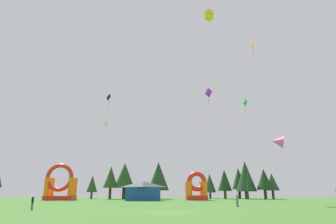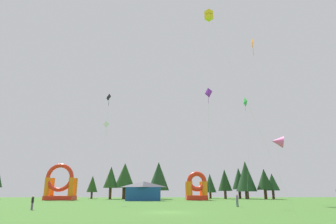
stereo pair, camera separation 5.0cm
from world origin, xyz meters
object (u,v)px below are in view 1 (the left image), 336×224
object	(u,v)px
kite_black_diamond	(109,99)
kite_pink_delta	(278,142)
kite_orange_diamond	(253,44)
inflatable_yellow_castle	(60,186)
festival_tent	(143,191)
kite_purple_diamond	(208,94)
kite_green_diamond	(244,103)
person_left_edge	(237,199)
person_midfield	(33,201)
kite_white_diamond	(107,126)
kite_yellow_box	(209,16)
inflatable_red_slide	(196,190)

from	to	relation	value
kite_black_diamond	kite_pink_delta	bearing A→B (deg)	2.19
kite_orange_diamond	inflatable_yellow_castle	xyz separation A→B (m)	(-36.19, 26.04, -20.31)
kite_pink_delta	inflatable_yellow_castle	distance (m)	45.97
kite_black_diamond	kite_orange_diamond	xyz separation A→B (m)	(22.00, -4.05, 7.37)
festival_tent	kite_purple_diamond	bearing A→B (deg)	-58.50
kite_black_diamond	inflatable_yellow_castle	bearing A→B (deg)	122.84
kite_green_diamond	kite_orange_diamond	world-z (taller)	kite_orange_diamond
kite_black_diamond	person_left_edge	xyz separation A→B (m)	(18.31, -3.38, -14.94)
person_midfield	festival_tent	distance (m)	29.47
kite_purple_diamond	kite_orange_diamond	world-z (taller)	kite_orange_diamond
kite_white_diamond	kite_black_diamond	bearing A→B (deg)	-76.36
person_left_edge	festival_tent	world-z (taller)	festival_tent
kite_white_diamond	kite_purple_diamond	world-z (taller)	kite_purple_diamond
kite_pink_delta	person_left_edge	size ratio (longest dim) A/B	6.55
kite_white_diamond	kite_green_diamond	bearing A→B (deg)	12.28
kite_orange_diamond	person_left_edge	distance (m)	22.62
kite_orange_diamond	inflatable_yellow_castle	bearing A→B (deg)	144.26
kite_yellow_box	kite_orange_diamond	xyz separation A→B (m)	(8.22, 10.02, 1.88)
kite_pink_delta	person_midfield	xyz separation A→B (m)	(-32.22, -10.03, -8.44)
kite_white_diamond	festival_tent	size ratio (longest dim) A/B	1.91
kite_orange_diamond	inflatable_red_slide	world-z (taller)	kite_orange_diamond
person_left_edge	inflatable_red_slide	distance (m)	25.72
kite_orange_diamond	kite_purple_diamond	bearing A→B (deg)	146.59
kite_green_diamond	inflatable_yellow_castle	size ratio (longest dim) A/B	2.51
kite_black_diamond	inflatable_red_slide	size ratio (longest dim) A/B	2.73
kite_white_diamond	festival_tent	bearing A→B (deg)	67.07
kite_yellow_box	person_midfield	size ratio (longest dim) A/B	14.16
kite_yellow_box	kite_orange_diamond	distance (m)	13.09
kite_white_diamond	person_midfield	distance (m)	19.21
kite_green_diamond	person_midfield	xyz separation A→B (m)	(-30.40, -19.94, -17.74)
inflatable_yellow_castle	festival_tent	distance (m)	18.84
kite_pink_delta	kite_green_diamond	world-z (taller)	kite_green_diamond
kite_green_diamond	person_left_edge	xyz separation A→B (m)	(-6.08, -14.28, -17.72)
kite_yellow_box	kite_pink_delta	bearing A→B (deg)	50.52
kite_pink_delta	kite_orange_diamond	world-z (taller)	kite_orange_diamond
kite_orange_diamond	person_midfield	xyz separation A→B (m)	(-28.02, -4.98, -22.33)
kite_yellow_box	kite_pink_delta	world-z (taller)	kite_yellow_box
kite_orange_diamond	kite_white_diamond	bearing A→B (deg)	158.07
kite_white_diamond	kite_yellow_box	distance (m)	26.02
kite_yellow_box	person_midfield	bearing A→B (deg)	165.71
person_left_edge	person_midfield	bearing A→B (deg)	14.97
kite_orange_diamond	kite_yellow_box	bearing A→B (deg)	-129.35
kite_green_diamond	kite_yellow_box	bearing A→B (deg)	-113.00
kite_pink_delta	kite_purple_diamond	size ratio (longest dim) A/B	0.59
kite_black_diamond	kite_yellow_box	xyz separation A→B (m)	(13.78, -14.07, 5.48)
festival_tent	kite_orange_diamond	bearing A→B (deg)	-51.95
kite_yellow_box	inflatable_yellow_castle	world-z (taller)	kite_yellow_box
kite_white_diamond	kite_orange_diamond	world-z (taller)	kite_orange_diamond
person_midfield	kite_green_diamond	bearing A→B (deg)	-32.98
kite_pink_delta	kite_white_diamond	bearing A→B (deg)	171.07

